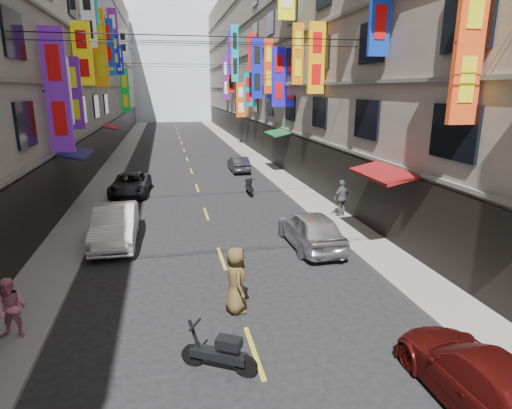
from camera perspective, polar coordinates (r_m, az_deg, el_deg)
name	(u,v)px	position (r m, az deg, el deg)	size (l,w,h in m)	color
sidewalk_left	(118,161)	(39.47, -17.94, 5.60)	(2.00, 90.00, 0.12)	slate
sidewalk_right	(252,156)	(40.02, -0.52, 6.45)	(2.00, 90.00, 0.12)	slate
building_row_left	(29,45)	(40.24, -28.04, 18.29)	(10.14, 90.00, 19.00)	gray
building_row_right	(317,50)	(41.30, 8.13, 19.69)	(10.14, 90.00, 19.00)	#A09486
haze_block	(171,63)	(88.94, -11.27, 18.01)	(18.00, 8.00, 22.00)	silver
shop_signage	(187,44)	(32.40, -9.18, 20.34)	(14.00, 55.00, 12.47)	#0D439F
street_awnings	(177,150)	(23.00, -10.51, 7.15)	(13.99, 35.20, 0.41)	#165524
overhead_cables	(192,41)	(26.98, -8.56, 20.73)	(14.00, 38.04, 1.24)	black
lane_markings	(189,164)	(36.34, -8.92, 5.30)	(0.12, 80.20, 0.01)	gold
scooter_crossing	(220,353)	(10.04, -4.84, -19.17)	(1.62, 1.01, 1.14)	black
scooter_far_right	(249,187)	(25.53, -0.91, 2.34)	(0.50, 1.80, 1.14)	black
car_left_mid	(115,225)	(18.27, -18.28, -2.60)	(1.63, 4.66, 1.54)	silver
car_left_far	(130,184)	(26.44, -16.41, 2.59)	(2.10, 4.56, 1.27)	black
car_right_near	(481,378)	(10.06, 27.81, -19.82)	(1.71, 4.21, 1.22)	#5B120F
car_right_mid	(311,229)	(17.10, 7.29, -3.24)	(1.75, 4.35, 1.48)	silver
car_right_far	(239,164)	(32.66, -2.32, 5.40)	(1.23, 3.53, 1.16)	#2C2A33
pedestrian_lfar	(11,308)	(12.33, -29.85, -11.94)	(0.76, 0.52, 1.56)	pink
pedestrian_rfar	(342,198)	(21.04, 11.35, 0.85)	(1.04, 0.59, 1.78)	#525254
pedestrian_crossing	(236,280)	(12.08, -2.69, -10.02)	(0.94, 0.64, 1.92)	brown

